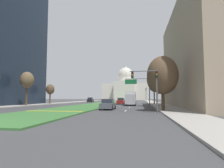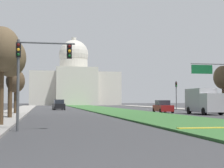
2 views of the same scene
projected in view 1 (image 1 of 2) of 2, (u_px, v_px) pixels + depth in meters
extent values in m
plane|color=#3D3D3F|center=(113.00, 102.00, 70.97)|extent=(270.01, 270.01, 0.00)
cube|color=#386B33|center=(111.00, 102.00, 64.93)|extent=(8.05, 110.46, 0.14)
cube|color=gold|center=(54.00, 111.00, 22.19)|extent=(7.25, 0.50, 0.04)
cube|color=silver|center=(126.00, 111.00, 24.80)|extent=(0.16, 2.40, 0.01)
cube|color=silver|center=(129.00, 107.00, 33.44)|extent=(0.16, 2.40, 0.01)
cube|color=silver|center=(131.00, 106.00, 41.10)|extent=(0.16, 2.40, 0.01)
cube|color=silver|center=(134.00, 103.00, 57.18)|extent=(0.16, 2.40, 0.01)
cube|color=silver|center=(135.00, 102.00, 66.19)|extent=(0.16, 2.40, 0.01)
cube|color=#9E9991|center=(65.00, 103.00, 61.21)|extent=(4.00, 110.46, 0.15)
cube|color=#9E9991|center=(155.00, 103.00, 56.56)|extent=(4.00, 110.46, 0.15)
cube|color=tan|center=(215.00, 56.00, 32.58)|extent=(13.90, 30.58, 18.74)
cube|color=beige|center=(126.00, 92.00, 131.86)|extent=(31.23, 22.11, 11.61)
cube|color=beige|center=(124.00, 91.00, 119.04)|extent=(13.74, 4.00, 12.77)
cylinder|color=beige|center=(126.00, 81.00, 132.48)|extent=(10.30, 10.30, 5.07)
sphere|color=beige|center=(126.00, 75.00, 132.81)|extent=(10.83, 10.83, 10.83)
cylinder|color=beige|center=(126.00, 68.00, 133.18)|extent=(1.80, 1.80, 3.00)
cylinder|color=#515456|center=(157.00, 91.00, 21.44)|extent=(0.16, 0.16, 5.20)
cube|color=black|center=(156.00, 74.00, 21.59)|extent=(0.28, 0.24, 0.84)
sphere|color=#510F0F|center=(157.00, 72.00, 21.48)|extent=(0.18, 0.18, 0.18)
sphere|color=#F2A51E|center=(157.00, 74.00, 21.46)|extent=(0.18, 0.18, 0.18)
sphere|color=#0F4219|center=(157.00, 77.00, 21.44)|extent=(0.18, 0.18, 0.18)
cylinder|color=#515456|center=(143.00, 71.00, 21.88)|extent=(3.20, 0.10, 0.10)
cube|color=black|center=(132.00, 75.00, 22.04)|extent=(0.28, 0.24, 0.84)
sphere|color=#510F0F|center=(132.00, 73.00, 21.92)|extent=(0.18, 0.18, 0.18)
sphere|color=#F2A51E|center=(132.00, 75.00, 21.90)|extent=(0.18, 0.18, 0.18)
sphere|color=#0F4219|center=(132.00, 77.00, 21.88)|extent=(0.18, 0.18, 0.18)
cylinder|color=#515456|center=(146.00, 95.00, 60.94)|extent=(0.16, 0.16, 5.20)
cube|color=black|center=(146.00, 89.00, 61.09)|extent=(0.28, 0.24, 0.84)
sphere|color=#510F0F|center=(146.00, 89.00, 60.97)|extent=(0.18, 0.18, 0.18)
sphere|color=#4C380F|center=(146.00, 89.00, 60.95)|extent=(0.18, 0.18, 0.18)
sphere|color=#1ED838|center=(146.00, 90.00, 60.93)|extent=(0.18, 0.18, 0.18)
cylinder|color=#515456|center=(150.00, 91.00, 42.09)|extent=(0.20, 0.20, 6.50)
cylinder|color=#515456|center=(137.00, 79.00, 42.77)|extent=(5.79, 0.12, 0.12)
cube|color=#146033|center=(131.00, 82.00, 42.89)|extent=(2.80, 0.08, 1.10)
cylinder|color=#4C3823|center=(163.00, 98.00, 23.98)|extent=(0.44, 0.44, 3.55)
ellipsoid|color=brown|center=(163.00, 75.00, 24.21)|extent=(4.15, 4.15, 5.18)
cylinder|color=#4C3823|center=(27.00, 95.00, 39.41)|extent=(0.40, 0.40, 4.80)
ellipsoid|color=brown|center=(27.00, 80.00, 39.66)|extent=(2.89, 2.89, 3.61)
cylinder|color=#4C3823|center=(157.00, 96.00, 36.62)|extent=(0.31, 0.31, 4.31)
ellipsoid|color=brown|center=(157.00, 79.00, 36.88)|extent=(4.09, 4.09, 5.11)
cylinder|color=#4C3823|center=(50.00, 98.00, 50.32)|extent=(0.34, 0.34, 3.40)
ellipsoid|color=brown|center=(50.00, 89.00, 50.50)|extent=(2.31, 2.31, 2.88)
cylinder|color=#4C3823|center=(154.00, 97.00, 47.10)|extent=(0.32, 0.32, 4.18)
ellipsoid|color=brown|center=(154.00, 85.00, 47.32)|extent=(2.67, 2.67, 3.34)
cube|color=#4C5156|center=(108.00, 106.00, 27.44)|extent=(1.88, 4.20, 0.77)
cube|color=#282D38|center=(108.00, 101.00, 27.66)|extent=(1.65, 2.02, 0.63)
cylinder|color=black|center=(112.00, 108.00, 25.66)|extent=(0.22, 0.64, 0.64)
cylinder|color=black|center=(100.00, 108.00, 25.93)|extent=(0.22, 0.64, 0.64)
cylinder|color=black|center=(115.00, 107.00, 28.90)|extent=(0.22, 0.64, 0.64)
cylinder|color=black|center=(105.00, 107.00, 29.17)|extent=(0.22, 0.64, 0.64)
cube|color=maroon|center=(121.00, 102.00, 48.89)|extent=(1.97, 4.30, 0.84)
cube|color=#282D38|center=(121.00, 99.00, 49.11)|extent=(1.67, 2.09, 0.69)
cylinder|color=black|center=(123.00, 103.00, 47.07)|extent=(0.24, 0.65, 0.64)
cylinder|color=black|center=(117.00, 103.00, 47.39)|extent=(0.24, 0.65, 0.64)
cylinder|color=black|center=(125.00, 103.00, 50.33)|extent=(0.24, 0.65, 0.64)
cylinder|color=black|center=(119.00, 103.00, 50.65)|extent=(0.24, 0.65, 0.64)
cube|color=black|center=(90.00, 101.00, 68.44)|extent=(2.16, 4.33, 0.90)
cube|color=#282D38|center=(90.00, 98.00, 68.33)|extent=(1.78, 2.13, 0.74)
cylinder|color=black|center=(89.00, 101.00, 70.14)|extent=(0.26, 0.65, 0.64)
cylinder|color=black|center=(93.00, 101.00, 69.99)|extent=(0.26, 0.65, 0.64)
cylinder|color=black|center=(87.00, 102.00, 66.84)|extent=(0.26, 0.65, 0.64)
cylinder|color=black|center=(92.00, 102.00, 66.69)|extent=(0.26, 0.65, 0.64)
cube|color=#BCBCC1|center=(130.00, 99.00, 39.96)|extent=(2.30, 2.00, 2.20)
cube|color=#B2B2B7|center=(131.00, 98.00, 43.14)|extent=(2.30, 4.40, 2.80)
cylinder|color=black|center=(135.00, 104.00, 39.72)|extent=(0.30, 0.90, 0.90)
cylinder|color=black|center=(126.00, 104.00, 40.05)|extent=(0.30, 0.90, 0.90)
cylinder|color=black|center=(136.00, 103.00, 43.96)|extent=(0.30, 0.90, 0.90)
cylinder|color=black|center=(127.00, 103.00, 44.28)|extent=(0.30, 0.90, 0.90)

